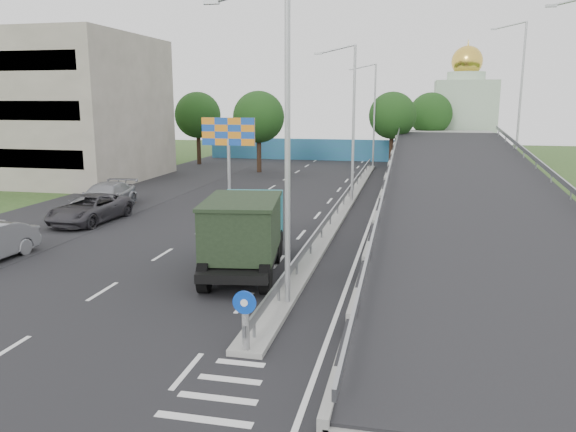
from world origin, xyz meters
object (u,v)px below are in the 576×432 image
(church, at_px, (464,112))
(parked_car_d, at_px, (105,197))
(sign_bollard, at_px, (245,320))
(lamp_post_far, at_px, (373,110))
(billboard, at_px, (228,136))
(parked_car_c, at_px, (89,209))
(lamp_post_near, at_px, (282,131))
(lamp_post_mid, at_px, (351,115))
(dump_truck, at_px, (245,229))

(church, distance_m, parked_car_d, 47.22)
(sign_bollard, height_order, lamp_post_far, lamp_post_far)
(billboard, distance_m, parked_car_c, 12.83)
(lamp_post_near, relative_size, church, 0.73)
(billboard, xyz_separation_m, parked_car_d, (-5.38, -8.20, -3.34))
(lamp_post_far, bearing_deg, lamp_post_mid, -90.00)
(sign_bollard, bearing_deg, church, 80.19)
(church, relative_size, parked_car_d, 2.37)
(lamp_post_near, xyz_separation_m, lamp_post_mid, (0.00, 20.00, 0.00))
(lamp_post_mid, xyz_separation_m, parked_car_d, (-14.49, -6.20, -4.96))
(lamp_post_far, xyz_separation_m, billboard, (-9.11, -18.00, -1.62))
(lamp_post_mid, distance_m, parked_car_d, 16.52)
(sign_bollard, height_order, billboard, billboard)
(lamp_post_far, bearing_deg, parked_car_d, -118.94)
(dump_truck, xyz_separation_m, parked_car_d, (-12.15, 10.17, -0.86))
(lamp_post_mid, bearing_deg, church, 73.78)
(sign_bollard, bearing_deg, parked_car_c, 133.18)
(parked_car_d, bearing_deg, parked_car_c, -78.84)
(lamp_post_near, xyz_separation_m, lamp_post_far, (0.00, 40.00, 0.00))
(church, bearing_deg, lamp_post_mid, -106.22)
(lamp_post_mid, bearing_deg, parked_car_d, -156.83)
(lamp_post_mid, height_order, lamp_post_far, same)
(billboard, bearing_deg, dump_truck, -69.78)
(dump_truck, bearing_deg, parked_car_c, 139.93)
(dump_truck, bearing_deg, lamp_post_near, -65.82)
(lamp_post_mid, height_order, parked_car_d, lamp_post_mid)
(lamp_post_far, relative_size, dump_truck, 1.38)
(parked_car_d, bearing_deg, lamp_post_mid, 17.96)
(church, xyz_separation_m, parked_car_c, (-23.39, -43.56, -4.53))
(lamp_post_mid, height_order, church, church)
(billboard, height_order, parked_car_d, billboard)
(parked_car_c, bearing_deg, sign_bollard, -44.17)
(lamp_post_far, bearing_deg, billboard, -116.84)
(lamp_post_far, xyz_separation_m, dump_truck, (-2.34, -36.37, -4.10))
(billboard, height_order, dump_truck, billboard)
(church, distance_m, dump_truck, 51.96)
(parked_car_d, bearing_deg, dump_truck, -45.16)
(sign_bollard, height_order, church, church)
(lamp_post_mid, bearing_deg, dump_truck, -98.14)
(lamp_post_mid, bearing_deg, lamp_post_near, -90.00)
(lamp_post_near, bearing_deg, billboard, 112.49)
(lamp_post_mid, relative_size, parked_car_d, 1.73)
(sign_bollard, xyz_separation_m, parked_car_d, (-14.38, 17.63, -0.19))
(church, height_order, dump_truck, church)
(dump_truck, distance_m, parked_car_d, 15.87)
(sign_bollard, height_order, dump_truck, dump_truck)
(lamp_post_near, distance_m, dump_truck, 5.95)
(lamp_post_mid, bearing_deg, sign_bollard, -90.26)
(sign_bollard, xyz_separation_m, church, (10.00, 57.83, 4.28))
(sign_bollard, relative_size, dump_truck, 0.23)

